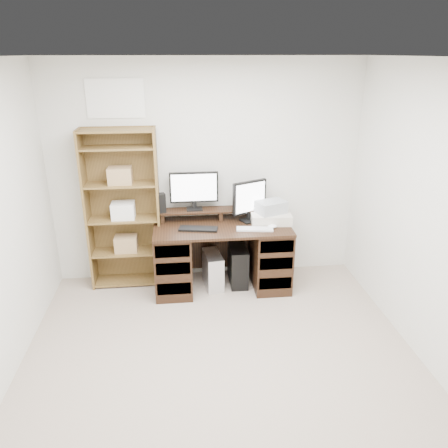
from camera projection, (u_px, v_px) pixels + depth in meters
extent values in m
cube|color=tan|center=(225.00, 387.00, 3.56)|extent=(3.50, 4.00, 0.02)
cube|color=white|center=(226.00, 56.00, 2.63)|extent=(3.50, 4.00, 0.02)
cube|color=silver|center=(206.00, 173.00, 4.95)|extent=(3.50, 0.02, 2.50)
cube|color=white|center=(115.00, 99.00, 4.54)|extent=(0.60, 0.01, 0.40)
cube|color=black|center=(222.00, 227.00, 4.80)|extent=(1.50, 0.70, 0.03)
cube|color=black|center=(173.00, 260.00, 4.89)|extent=(0.40, 0.66, 0.72)
cube|color=black|center=(270.00, 255.00, 5.00)|extent=(0.40, 0.66, 0.72)
cube|color=black|center=(219.00, 243.00, 5.24)|extent=(1.48, 0.02, 0.65)
cube|color=black|center=(174.00, 289.00, 4.65)|extent=(0.36, 0.01, 0.14)
cube|color=black|center=(173.00, 269.00, 4.56)|extent=(0.36, 0.01, 0.14)
cube|color=black|center=(172.00, 251.00, 4.49)|extent=(0.36, 0.01, 0.14)
cube|color=black|center=(275.00, 283.00, 4.76)|extent=(0.36, 0.01, 0.14)
cube|color=black|center=(276.00, 264.00, 4.67)|extent=(0.36, 0.01, 0.14)
cube|color=black|center=(277.00, 247.00, 4.60)|extent=(0.36, 0.01, 0.14)
cube|color=black|center=(163.00, 217.00, 4.92)|extent=(0.04, 0.20, 0.10)
cube|color=black|center=(220.00, 215.00, 4.98)|extent=(0.04, 0.20, 0.10)
cube|color=black|center=(276.00, 213.00, 5.05)|extent=(0.04, 0.20, 0.10)
cube|color=black|center=(220.00, 210.00, 4.96)|extent=(1.40, 0.22, 0.02)
cube|color=black|center=(195.00, 209.00, 4.93)|extent=(0.18, 0.14, 0.02)
cube|color=black|center=(194.00, 204.00, 4.93)|extent=(0.05, 0.03, 0.10)
cube|color=black|center=(194.00, 187.00, 4.86)|extent=(0.54, 0.04, 0.35)
cube|color=white|center=(194.00, 188.00, 4.84)|extent=(0.50, 0.00, 0.31)
cube|color=black|center=(250.00, 220.00, 4.93)|extent=(0.25, 0.23, 0.02)
cube|color=black|center=(249.00, 214.00, 4.93)|extent=(0.06, 0.05, 0.11)
cube|color=black|center=(249.00, 197.00, 4.85)|extent=(0.40, 0.21, 0.37)
cube|color=white|center=(251.00, 197.00, 4.83)|extent=(0.34, 0.16, 0.32)
cube|color=black|center=(161.00, 203.00, 4.82)|extent=(0.11, 0.11, 0.22)
cube|color=black|center=(198.00, 229.00, 4.69)|extent=(0.43, 0.21, 0.02)
cube|color=silver|center=(255.00, 229.00, 4.69)|extent=(0.40, 0.17, 0.02)
ellipsoid|color=white|center=(272.00, 226.00, 4.73)|extent=(0.12, 0.09, 0.04)
cube|color=beige|center=(271.00, 217.00, 4.89)|extent=(0.46, 0.36, 0.11)
cube|color=#959B9F|center=(271.00, 207.00, 4.85)|extent=(0.37, 0.32, 0.13)
cube|color=silver|center=(213.00, 270.00, 5.01)|extent=(0.23, 0.42, 0.40)
cube|color=black|center=(238.00, 264.00, 5.08)|extent=(0.20, 0.46, 0.46)
cube|color=#19FF33|center=(241.00, 266.00, 4.83)|extent=(0.01, 0.00, 0.01)
cube|color=brown|center=(87.00, 212.00, 4.78)|extent=(0.02, 0.30, 1.80)
cube|color=brown|center=(159.00, 209.00, 4.86)|extent=(0.02, 0.30, 1.80)
cube|color=brown|center=(125.00, 206.00, 4.95)|extent=(0.80, 0.01, 1.80)
cube|color=brown|center=(130.00, 280.00, 5.14)|extent=(0.75, 0.28, 0.02)
cube|color=brown|center=(127.00, 251.00, 5.00)|extent=(0.75, 0.28, 0.02)
cube|color=brown|center=(124.00, 219.00, 4.86)|extent=(0.75, 0.28, 0.02)
cube|color=brown|center=(121.00, 184.00, 4.71)|extent=(0.75, 0.28, 0.02)
cube|color=brown|center=(118.00, 148.00, 4.56)|extent=(0.75, 0.28, 0.02)
cube|color=brown|center=(116.00, 130.00, 4.50)|extent=(0.75, 0.28, 0.02)
cube|color=#A07F54|center=(126.00, 243.00, 4.97)|extent=(0.25, 0.20, 0.18)
cube|color=white|center=(123.00, 210.00, 4.82)|extent=(0.25, 0.20, 0.18)
cube|color=#A07F54|center=(120.00, 175.00, 4.67)|extent=(0.25, 0.20, 0.18)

